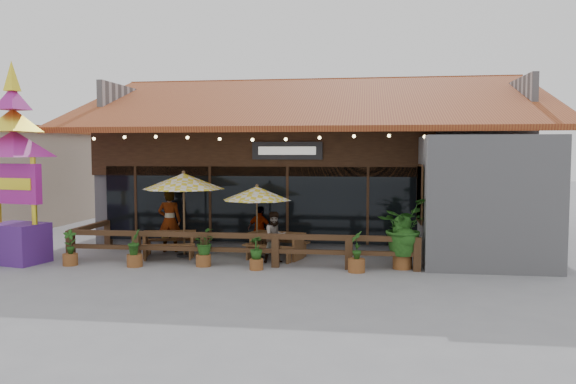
# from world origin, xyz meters

# --- Properties ---
(ground) EXTENTS (100.00, 100.00, 0.00)m
(ground) POSITION_xyz_m (0.00, 0.00, 0.00)
(ground) COLOR gray
(ground) RESTS_ON ground
(restaurant_building) EXTENTS (15.50, 14.73, 6.09)m
(restaurant_building) POSITION_xyz_m (0.26, 6.61, 2.21)
(restaurant_building) COLOR #A1A0A5
(restaurant_building) RESTS_ON ground
(patio_railing) EXTENTS (10.00, 2.60, 0.92)m
(patio_railing) POSITION_xyz_m (-2.25, -0.27, 0.61)
(patio_railing) COLOR #4E301B
(patio_railing) RESTS_ON ground
(umbrella_left) EXTENTS (2.94, 2.94, 2.60)m
(umbrella_left) POSITION_xyz_m (-3.49, 0.69, 2.27)
(umbrella_left) COLOR brown
(umbrella_left) RESTS_ON ground
(umbrella_right) EXTENTS (2.19, 2.19, 2.21)m
(umbrella_right) POSITION_xyz_m (-1.25, 0.70, 1.93)
(umbrella_right) COLOR brown
(umbrella_right) RESTS_ON ground
(picnic_table_left) EXTENTS (1.89, 1.74, 0.76)m
(picnic_table_left) POSITION_xyz_m (-3.93, 0.58, 0.51)
(picnic_table_left) COLOR brown
(picnic_table_left) RESTS_ON ground
(picnic_table_right) EXTENTS (1.92, 1.78, 0.77)m
(picnic_table_right) POSITION_xyz_m (-0.67, 0.79, 0.52)
(picnic_table_right) COLOR brown
(picnic_table_right) RESTS_ON ground
(thai_sign_tower) EXTENTS (2.70, 2.70, 6.13)m
(thai_sign_tower) POSITION_xyz_m (-7.88, -0.92, 3.24)
(thai_sign_tower) COLOR #4F227C
(thai_sign_tower) RESTS_ON ground
(tropical_plant) EXTENTS (1.72, 1.80, 1.93)m
(tropical_plant) POSITION_xyz_m (2.94, -0.23, 1.11)
(tropical_plant) COLOR brown
(tropical_plant) RESTS_ON ground
(diner_a) EXTENTS (0.79, 0.58, 1.97)m
(diner_a) POSITION_xyz_m (-4.20, 1.41, 0.99)
(diner_a) COLOR #3B2312
(diner_a) RESTS_ON ground
(diner_b) EXTENTS (0.90, 0.85, 1.47)m
(diner_b) POSITION_xyz_m (-0.60, 0.10, 0.73)
(diner_b) COLOR #3B2312
(diner_b) RESTS_ON ground
(diner_c) EXTENTS (0.92, 0.61, 1.45)m
(diner_c) POSITION_xyz_m (-1.35, 1.71, 0.73)
(diner_c) COLOR #3B2312
(diner_c) RESTS_ON ground
(planter_a) EXTENTS (0.42, 0.41, 1.00)m
(planter_a) POSITION_xyz_m (-6.21, -1.05, 0.42)
(planter_a) COLOR brown
(planter_a) RESTS_ON ground
(planter_b) EXTENTS (0.43, 0.43, 1.04)m
(planter_b) POSITION_xyz_m (-4.36, -0.97, 0.47)
(planter_b) COLOR brown
(planter_b) RESTS_ON ground
(planter_c) EXTENTS (0.80, 0.82, 1.02)m
(planter_c) POSITION_xyz_m (-2.49, -0.66, 0.57)
(planter_c) COLOR brown
(planter_c) RESTS_ON ground
(planter_d) EXTENTS (0.48, 0.48, 0.91)m
(planter_d) POSITION_xyz_m (-0.95, -0.91, 0.44)
(planter_d) COLOR brown
(planter_d) RESTS_ON ground
(planter_e) EXTENTS (0.45, 0.45, 1.10)m
(planter_e) POSITION_xyz_m (1.71, -0.85, 0.46)
(planter_e) COLOR brown
(planter_e) RESTS_ON ground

